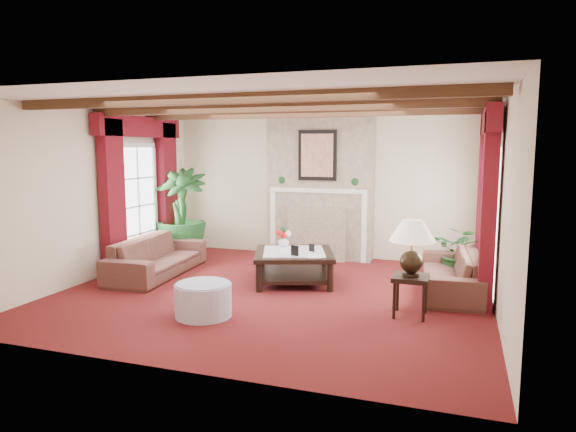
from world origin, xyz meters
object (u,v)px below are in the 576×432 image
(sofa_left, at_px, (157,250))
(potted_palm, at_px, (181,233))
(side_table, at_px, (410,296))
(ottoman, at_px, (203,300))
(coffee_table, at_px, (294,267))
(sofa_right, at_px, (451,265))

(sofa_left, height_order, potted_palm, potted_palm)
(side_table, xyz_separation_m, ottoman, (-2.44, -0.84, -0.05))
(potted_palm, xyz_separation_m, side_table, (4.46, -2.09, -0.22))
(coffee_table, xyz_separation_m, side_table, (1.87, -1.06, 0.01))
(potted_palm, bearing_deg, sofa_right, -8.97)
(coffee_table, xyz_separation_m, ottoman, (-0.57, -1.90, -0.04))
(potted_palm, bearing_deg, ottoman, -55.47)
(sofa_right, xyz_separation_m, coffee_table, (-2.33, -0.26, -0.15))
(potted_palm, distance_m, coffee_table, 2.79)
(side_table, distance_m, ottoman, 2.58)
(sofa_right, height_order, ottoman, sofa_right)
(potted_palm, bearing_deg, sofa_left, -77.24)
(coffee_table, bearing_deg, side_table, -48.76)
(sofa_right, bearing_deg, side_table, -23.23)
(coffee_table, bearing_deg, sofa_left, 167.07)
(sofa_left, distance_m, ottoman, 2.39)
(side_table, relative_size, ottoman, 0.73)
(potted_palm, distance_m, ottoman, 3.57)
(coffee_table, distance_m, side_table, 2.15)
(coffee_table, bearing_deg, potted_palm, 138.99)
(ottoman, bearing_deg, potted_palm, 124.53)
(sofa_left, bearing_deg, sofa_right, -87.76)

